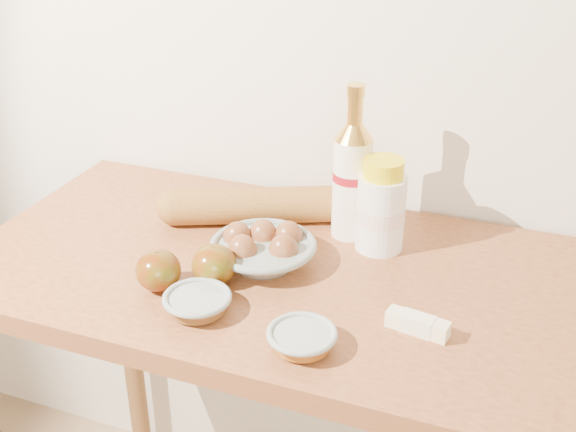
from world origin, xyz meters
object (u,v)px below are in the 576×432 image
object	(u,v)px
table	(294,325)
bourbon_bottle	(352,177)
egg_bowl	(263,249)
baguette	(267,205)
cream_bottle	(381,208)

from	to	relation	value
table	bourbon_bottle	world-z (taller)	bourbon_bottle
table	bourbon_bottle	bearing A→B (deg)	70.56
table	egg_bowl	distance (m)	0.16
baguette	egg_bowl	bearing A→B (deg)	-93.83
cream_bottle	bourbon_bottle	bearing A→B (deg)	145.09
egg_bowl	bourbon_bottle	bearing A→B (deg)	53.79
bourbon_bottle	egg_bowl	xyz separation A→B (m)	(-0.12, -0.16, -0.09)
table	baguette	xyz separation A→B (m)	(-0.11, 0.15, 0.16)
table	cream_bottle	xyz separation A→B (m)	(0.12, 0.13, 0.21)
bourbon_bottle	baguette	size ratio (longest dim) A/B	0.70
cream_bottle	egg_bowl	size ratio (longest dim) A/B	0.71
cream_bottle	baguette	distance (m)	0.24
cream_bottle	baguette	bearing A→B (deg)	165.50
bourbon_bottle	cream_bottle	xyz separation A→B (m)	(0.07, -0.03, -0.04)
cream_bottle	baguette	size ratio (longest dim) A/B	0.41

